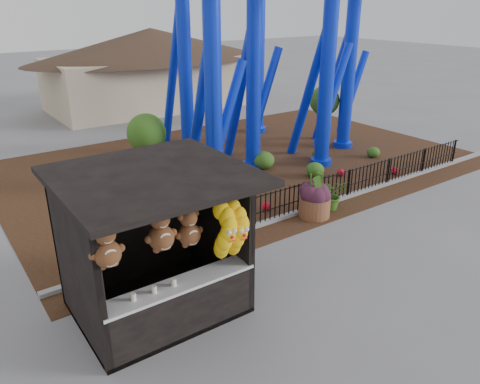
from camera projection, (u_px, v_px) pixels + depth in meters
ground at (301, 287)px, 10.69m from camera, size 120.00×120.00×0.00m
mulch_bed at (241, 163)px, 18.86m from camera, size 18.00×12.00×0.02m
curb at (331, 202)px, 15.07m from camera, size 18.00×0.18×0.12m
prize_booth at (159, 249)px, 9.19m from camera, size 3.50×3.40×3.12m
picket_fence at (351, 183)px, 15.38m from camera, size 12.20×0.06×1.00m
terracotta_planter at (314, 207)px, 14.06m from camera, size 0.98×0.98×0.63m
planter_foliage at (316, 187)px, 13.82m from camera, size 0.70×0.70×0.64m
potted_plant at (332, 194)px, 14.51m from camera, size 1.09×1.02×0.99m
landscaping at (290, 166)px, 17.55m from camera, size 7.36×3.94×0.68m
pavilion at (152, 55)px, 27.84m from camera, size 15.00×15.00×4.80m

